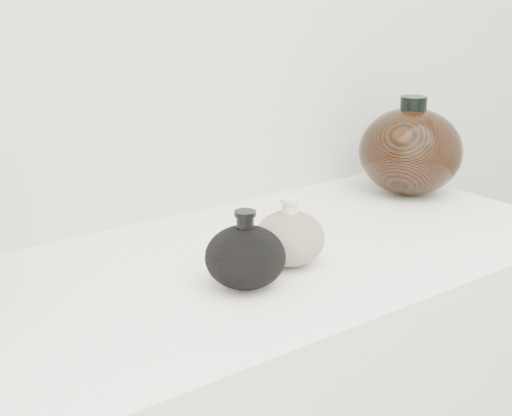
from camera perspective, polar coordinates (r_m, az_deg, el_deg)
black_gourd_vase at (r=0.97m, az=-0.86°, el=-3.88°), size 0.14×0.14×0.11m
cream_gourd_vase at (r=1.05m, az=2.68°, el=-2.38°), size 0.11×0.11×0.10m
right_round_pot at (r=1.41m, az=12.24°, el=4.49°), size 0.25×0.25×0.19m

